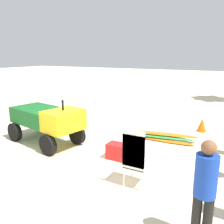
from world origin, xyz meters
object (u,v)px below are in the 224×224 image
(stacked_plastic_chairs, at_px, (136,154))
(traffic_cone_near, at_px, (202,125))
(surfboard_pile, at_px, (162,137))
(cooler_box, at_px, (117,151))
(lifeguard_far_right, at_px, (205,186))
(utility_cart, at_px, (47,119))

(stacked_plastic_chairs, height_order, traffic_cone_near, stacked_plastic_chairs)
(surfboard_pile, relative_size, cooler_box, 4.37)
(stacked_plastic_chairs, bearing_deg, traffic_cone_near, 81.98)
(lifeguard_far_right, height_order, cooler_box, lifeguard_far_right)
(traffic_cone_near, bearing_deg, stacked_plastic_chairs, -98.02)
(utility_cart, distance_m, lifeguard_far_right, 5.36)
(utility_cart, height_order, cooler_box, utility_cart)
(utility_cart, height_order, lifeguard_far_right, lifeguard_far_right)
(stacked_plastic_chairs, relative_size, traffic_cone_near, 2.60)
(utility_cart, bearing_deg, cooler_box, 0.30)
(cooler_box, bearing_deg, lifeguard_far_right, -39.74)
(stacked_plastic_chairs, bearing_deg, surfboard_pile, 96.18)
(stacked_plastic_chairs, distance_m, cooler_box, 1.55)
(surfboard_pile, xyz_separation_m, lifeguard_far_right, (1.82, -4.04, 0.81))
(utility_cart, distance_m, surfboard_pile, 3.77)
(surfboard_pile, relative_size, lifeguard_far_right, 1.41)
(stacked_plastic_chairs, xyz_separation_m, surfboard_pile, (-0.33, 3.05, -0.62))
(stacked_plastic_chairs, distance_m, surfboard_pile, 3.13)
(lifeguard_far_right, xyz_separation_m, cooler_box, (-2.48, 2.06, -0.72))
(lifeguard_far_right, relative_size, traffic_cone_near, 3.30)
(surfboard_pile, distance_m, traffic_cone_near, 1.90)
(stacked_plastic_chairs, height_order, cooler_box, stacked_plastic_chairs)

